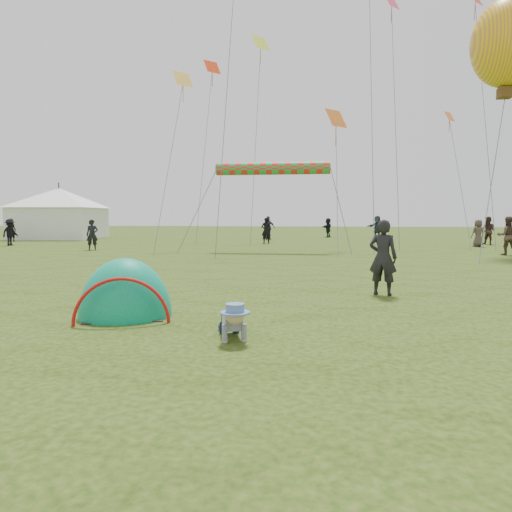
# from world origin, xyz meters

# --- Properties ---
(ground) EXTENTS (140.00, 140.00, 0.00)m
(ground) POSITION_xyz_m (0.00, 0.00, 0.00)
(ground) COLOR #183307
(crawling_toddler) EXTENTS (0.75, 0.89, 0.58)m
(crawling_toddler) POSITION_xyz_m (-0.34, 0.19, 0.29)
(crawling_toddler) COLOR black
(crawling_toddler) RESTS_ON ground
(popup_tent) EXTENTS (1.95, 1.76, 2.10)m
(popup_tent) POSITION_xyz_m (-2.51, 1.40, 0.00)
(popup_tent) COLOR #0A7577
(popup_tent) RESTS_ON ground
(standing_adult) EXTENTS (0.72, 0.59, 1.71)m
(standing_adult) POSITION_xyz_m (2.33, 4.32, 0.86)
(standing_adult) COLOR black
(standing_adult) RESTS_ON ground
(event_marquee) EXTENTS (6.84, 6.84, 4.21)m
(event_marquee) POSITION_xyz_m (-19.15, 27.16, 2.11)
(event_marquee) COLOR white
(event_marquee) RESTS_ON ground
(crowd_person_0) EXTENTS (0.61, 0.42, 1.61)m
(crowd_person_0) POSITION_xyz_m (-20.11, 22.74, 0.80)
(crowd_person_0) COLOR black
(crowd_person_0) RESTS_ON ground
(crowd_person_1) EXTENTS (1.04, 1.07, 1.74)m
(crowd_person_1) POSITION_xyz_m (11.32, 23.66, 0.87)
(crowd_person_1) COLOR #392622
(crowd_person_1) RESTS_ON ground
(crowd_person_3) EXTENTS (0.79, 1.12, 1.59)m
(crowd_person_3) POSITION_xyz_m (-17.45, 18.93, 0.79)
(crowd_person_3) COLOR black
(crowd_person_3) RESTS_ON ground
(crowd_person_4) EXTENTS (0.88, 0.71, 1.58)m
(crowd_person_4) POSITION_xyz_m (10.03, 21.56, 0.79)
(crowd_person_4) COLOR #473B34
(crowd_person_4) RESTS_ON ground
(crowd_person_5) EXTENTS (1.56, 1.54, 1.79)m
(crowd_person_5) POSITION_xyz_m (5.40, 29.89, 0.90)
(crowd_person_5) COLOR #2A323F
(crowd_person_5) RESTS_ON ground
(crowd_person_6) EXTENTS (0.66, 0.48, 1.67)m
(crowd_person_6) POSITION_xyz_m (-2.43, 22.97, 0.83)
(crowd_person_6) COLOR black
(crowd_person_6) RESTS_ON ground
(crowd_person_8) EXTENTS (1.08, 0.58, 1.76)m
(crowd_person_8) POSITION_xyz_m (-2.84, 27.79, 0.88)
(crowd_person_8) COLOR #323A4A
(crowd_person_8) RESTS_ON ground
(crowd_person_11) EXTENTS (1.07, 1.54, 1.60)m
(crowd_person_11) POSITION_xyz_m (1.71, 32.28, 0.80)
(crowd_person_11) COLOR black
(crowd_person_11) RESTS_ON ground
(crowd_person_12) EXTENTS (0.69, 0.60, 1.60)m
(crowd_person_12) POSITION_xyz_m (-10.75, 16.09, 0.80)
(crowd_person_12) COLOR black
(crowd_person_12) RESTS_ON ground
(crowd_person_13) EXTENTS (0.92, 0.75, 1.76)m
(crowd_person_13) POSITION_xyz_m (9.41, 15.87, 0.88)
(crowd_person_13) COLOR #46352B
(crowd_person_13) RESTS_ON ground
(balloon_kite) EXTENTS (3.19, 3.19, 4.46)m
(balloon_kite) POSITION_xyz_m (9.36, 16.73, 9.43)
(balloon_kite) COLOR yellow
(rainbow_tube_kite) EXTENTS (5.69, 0.64, 0.64)m
(rainbow_tube_kite) POSITION_xyz_m (-1.40, 16.68, 4.14)
(rainbow_tube_kite) COLOR red
(diamond_kite_0) EXTENTS (0.76, 0.76, 0.62)m
(diamond_kite_0) POSITION_xyz_m (8.76, 23.56, 7.82)
(diamond_kite_0) COLOR orange
(diamond_kite_1) EXTENTS (1.19, 1.19, 0.97)m
(diamond_kite_1) POSITION_xyz_m (-6.78, 26.79, 12.42)
(diamond_kite_1) COLOR red
(diamond_kite_2) EXTENTS (1.30, 1.30, 1.06)m
(diamond_kite_2) POSITION_xyz_m (-3.29, 26.79, 13.93)
(diamond_kite_2) COLOR yellow
(diamond_kite_5) EXTENTS (1.06, 1.06, 0.86)m
(diamond_kite_5) POSITION_xyz_m (5.14, 23.48, 14.70)
(diamond_kite_5) COLOR #ED3F65
(diamond_kite_7) EXTENTS (1.23, 1.23, 1.01)m
(diamond_kite_7) POSITION_xyz_m (1.77, 19.15, 7.00)
(diamond_kite_7) COLOR orange
(diamond_kite_8) EXTENTS (1.04, 1.04, 0.85)m
(diamond_kite_8) POSITION_xyz_m (-6.49, 18.49, 9.18)
(diamond_kite_8) COLOR gold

